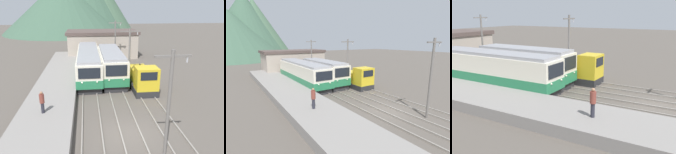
{
  "view_description": "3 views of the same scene",
  "coord_description": "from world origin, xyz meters",
  "views": [
    {
      "loc": [
        -2.75,
        -13.6,
        8.94
      ],
      "look_at": [
        -0.28,
        7.61,
        1.93
      ],
      "focal_mm": 35.0,
      "sensor_mm": 36.0,
      "label": 1
    },
    {
      "loc": [
        -12.44,
        -10.47,
        6.49
      ],
      "look_at": [
        0.39,
        9.05,
        1.71
      ],
      "focal_mm": 28.0,
      "sensor_mm": 36.0,
      "label": 2
    },
    {
      "loc": [
        -20.06,
        -3.35,
        6.89
      ],
      "look_at": [
        -1.3,
        7.49,
        1.62
      ],
      "focal_mm": 42.0,
      "sensor_mm": 36.0,
      "label": 3
    }
  ],
  "objects": [
    {
      "name": "person_on_platform",
      "position": [
        -6.39,
        2.55,
        1.8
      ],
      "size": [
        0.38,
        0.38,
        1.83
      ],
      "color": "#282833",
      "rests_on": "platform_left"
    },
    {
      "name": "ground_plane",
      "position": [
        0.0,
        0.0,
        0.0
      ],
      "size": [
        200.0,
        200.0,
        0.0
      ],
      "primitive_type": "plane",
      "color": "#564F47"
    },
    {
      "name": "catenary_mast_mid",
      "position": [
        1.71,
        8.67,
        3.7
      ],
      "size": [
        2.0,
        0.2,
        6.77
      ],
      "color": "slate",
      "rests_on": "ground"
    },
    {
      "name": "catenary_mast_near",
      "position": [
        1.71,
        -2.9,
        3.7
      ],
      "size": [
        2.0,
        0.2,
        6.77
      ],
      "color": "slate",
      "rests_on": "ground"
    },
    {
      "name": "station_building",
      "position": [
        0.06,
        26.0,
        2.36
      ],
      "size": [
        12.6,
        6.3,
        4.67
      ],
      "color": "#AD9E8E",
      "rests_on": "ground"
    },
    {
      "name": "shunting_locomotive",
      "position": [
        3.2,
        8.7,
        1.21
      ],
      "size": [
        2.4,
        5.89,
        3.0
      ],
      "color": "#28282B",
      "rests_on": "ground"
    },
    {
      "name": "platform_left",
      "position": [
        -6.25,
        0.0,
        0.4
      ],
      "size": [
        4.5,
        54.0,
        0.8
      ],
      "primitive_type": "cube",
      "color": "gray",
      "rests_on": "ground"
    },
    {
      "name": "track_right",
      "position": [
        3.2,
        0.0,
        0.07
      ],
      "size": [
        1.54,
        60.0,
        0.14
      ],
      "color": "gray",
      "rests_on": "ground"
    },
    {
      "name": "track_left",
      "position": [
        -2.6,
        0.0,
        0.07
      ],
      "size": [
        1.54,
        60.0,
        0.14
      ],
      "color": "gray",
      "rests_on": "ground"
    },
    {
      "name": "commuter_train_center",
      "position": [
        0.2,
        12.89,
        1.69
      ],
      "size": [
        2.84,
        10.44,
        3.64
      ],
      "color": "#28282B",
      "rests_on": "ground"
    },
    {
      "name": "commuter_train_left",
      "position": [
        -2.6,
        14.4,
        1.62
      ],
      "size": [
        2.84,
        14.0,
        3.48
      ],
      "color": "#28282B",
      "rests_on": "ground"
    },
    {
      "name": "catenary_mast_far",
      "position": [
        1.71,
        20.23,
        3.7
      ],
      "size": [
        2.0,
        0.2,
        6.77
      ],
      "color": "slate",
      "rests_on": "ground"
    },
    {
      "name": "track_center",
      "position": [
        0.2,
        0.0,
        0.07
      ],
      "size": [
        1.54,
        60.0,
        0.14
      ],
      "color": "gray",
      "rests_on": "ground"
    }
  ]
}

